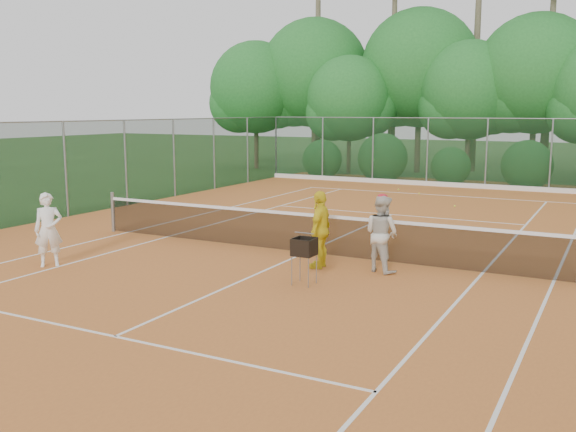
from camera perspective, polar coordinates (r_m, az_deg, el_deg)
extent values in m
plane|color=#234A1A|center=(15.18, 1.48, -3.39)|extent=(120.00, 120.00, 0.00)
cube|color=#C26C2C|center=(15.18, 1.48, -3.35)|extent=(18.00, 36.00, 0.02)
cylinder|color=gray|center=(18.44, -15.30, 0.36)|extent=(0.10, 0.10, 1.10)
cube|color=black|center=(15.09, 1.48, -1.61)|extent=(11.87, 0.03, 0.86)
cube|color=white|center=(15.00, 1.49, 0.13)|extent=(11.87, 0.04, 0.07)
imported|color=white|center=(14.72, -20.52, -1.14)|extent=(0.68, 0.69, 1.60)
imported|color=beige|center=(13.46, 8.32, -1.55)|extent=(0.96, 0.86, 1.61)
ellipsoid|color=red|center=(13.34, 8.40, 1.68)|extent=(0.22, 0.22, 0.14)
imported|color=yellow|center=(13.67, 2.90, -1.20)|extent=(0.50, 1.01, 1.66)
cylinder|color=gray|center=(12.36, 0.33, -4.89)|extent=(0.02, 0.02, 0.58)
cylinder|color=gray|center=(12.52, 2.54, -4.71)|extent=(0.02, 0.02, 0.58)
cube|color=black|center=(12.33, 1.45, -2.74)|extent=(0.40, 0.40, 0.34)
sphere|color=yellow|center=(26.29, 11.58, 1.98)|extent=(0.07, 0.07, 0.07)
sphere|color=#B7D231|center=(27.47, 9.79, 2.34)|extent=(0.07, 0.07, 0.07)
sphere|color=#CBEA36|center=(23.10, 14.60, 0.86)|extent=(0.07, 0.07, 0.07)
cube|color=white|center=(26.22, 13.05, 1.84)|extent=(11.03, 0.06, 0.01)
cube|color=white|center=(18.23, -14.19, -1.44)|extent=(0.06, 23.77, 0.01)
cube|color=white|center=(13.74, 22.55, -5.39)|extent=(0.06, 23.77, 0.01)
cube|color=white|center=(17.35, -10.80, -1.86)|extent=(0.06, 23.77, 0.01)
cube|color=white|center=(13.91, 16.90, -4.89)|extent=(0.06, 23.77, 0.01)
cube|color=white|center=(21.01, 9.22, 0.13)|extent=(8.23, 0.06, 0.01)
cube|color=white|center=(10.06, -15.13, -10.30)|extent=(8.23, 0.06, 0.01)
cube|color=white|center=(15.18, 1.48, -3.30)|extent=(0.06, 12.80, 0.01)
cube|color=#19381E|center=(29.09, 14.73, 5.46)|extent=(18.00, 0.02, 3.00)
cylinder|color=gray|center=(32.33, -1.08, 6.13)|extent=(0.07, 0.07, 3.00)
cylinder|color=gray|center=(32.33, -1.08, 6.13)|extent=(0.07, 0.07, 3.00)
cylinder|color=brown|center=(37.51, -2.84, 7.11)|extent=(0.26, 0.26, 3.75)
sphere|color=#226626|center=(37.50, -2.87, 11.35)|extent=(5.25, 5.25, 5.25)
cylinder|color=brown|center=(37.42, 2.33, 7.61)|extent=(0.30, 0.30, 4.40)
sphere|color=#226626|center=(37.46, 2.37, 12.59)|extent=(6.16, 6.16, 6.16)
cylinder|color=brown|center=(34.40, 5.43, 6.42)|extent=(0.22, 0.22, 3.20)
sphere|color=#226626|center=(34.36, 5.49, 10.36)|extent=(4.48, 4.48, 4.48)
cylinder|color=brown|center=(35.74, 11.48, 7.43)|extent=(0.31, 0.31, 4.50)
sphere|color=#226626|center=(35.80, 11.66, 12.76)|extent=(6.30, 6.30, 6.30)
cylinder|color=brown|center=(33.57, 15.67, 6.30)|extent=(0.24, 0.24, 3.50)
sphere|color=#226626|center=(33.55, 15.87, 10.72)|extent=(4.90, 4.90, 4.90)
cylinder|color=brown|center=(33.56, 20.92, 6.54)|extent=(0.28, 0.28, 4.10)
sphere|color=#226626|center=(33.58, 21.22, 11.71)|extent=(5.74, 5.74, 5.74)
cone|color=brown|center=(39.10, 2.67, 13.99)|extent=(0.44, 0.44, 13.00)
cone|color=brown|center=(36.24, 9.32, 12.66)|extent=(0.44, 0.44, 11.00)
cone|color=brown|center=(37.29, 16.48, 15.39)|extent=(0.44, 0.44, 15.00)
cone|color=brown|center=(34.01, 22.17, 11.48)|extent=(0.44, 0.44, 10.00)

